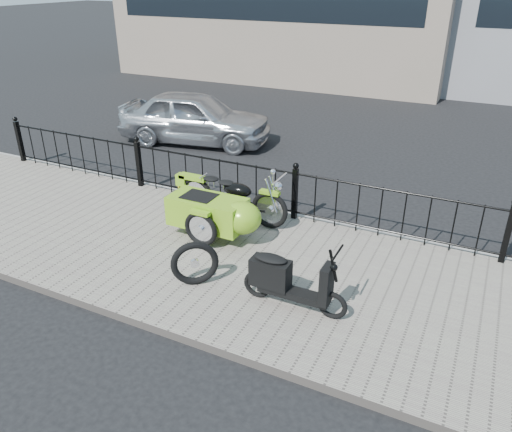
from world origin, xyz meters
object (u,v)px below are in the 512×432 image
at_px(scooter, 287,281).
at_px(spare_tire, 195,263).
at_px(motorcycle_sidecar, 221,210).
at_px(sedan_car, 195,117).

xyz_separation_m(scooter, spare_tire, (-1.38, -0.11, -0.05)).
relative_size(motorcycle_sidecar, sedan_car, 0.56).
height_order(motorcycle_sidecar, spare_tire, motorcycle_sidecar).
height_order(motorcycle_sidecar, scooter, scooter).
xyz_separation_m(motorcycle_sidecar, scooter, (1.79, -1.36, -0.08)).
bearing_deg(motorcycle_sidecar, sedan_car, 126.80).
distance_m(scooter, sedan_car, 7.85).
relative_size(motorcycle_sidecar, spare_tire, 3.29).
xyz_separation_m(scooter, sedan_car, (-5.18, 5.89, 0.18)).
relative_size(spare_tire, sedan_car, 0.17).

